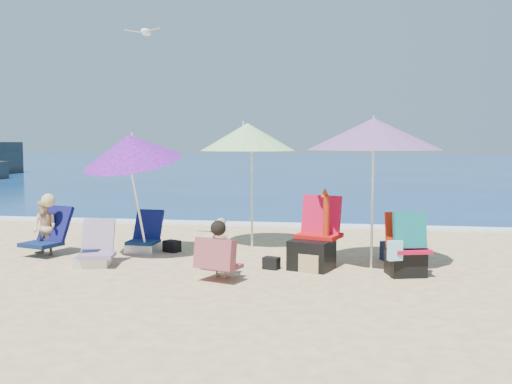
% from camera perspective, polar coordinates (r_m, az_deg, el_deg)
% --- Properties ---
extents(ground, '(120.00, 120.00, 0.00)m').
position_cam_1_polar(ground, '(8.04, 0.95, -8.46)').
color(ground, '#D8BC84').
rests_on(ground, ground).
extents(sea, '(120.00, 80.00, 0.12)m').
position_cam_1_polar(sea, '(52.79, 8.18, 2.73)').
color(sea, navy).
rests_on(sea, ground).
extents(foam, '(120.00, 0.50, 0.04)m').
position_cam_1_polar(foam, '(13.02, 4.27, -3.25)').
color(foam, white).
rests_on(foam, ground).
extents(umbrella_turquoise, '(2.14, 2.14, 2.25)m').
position_cam_1_polar(umbrella_turquoise, '(8.67, 11.43, 5.58)').
color(umbrella_turquoise, white).
rests_on(umbrella_turquoise, ground).
extents(umbrella_striped, '(2.15, 2.15, 2.23)m').
position_cam_1_polar(umbrella_striped, '(10.25, -0.83, 5.40)').
color(umbrella_striped, silver).
rests_on(umbrella_striped, ground).
extents(umbrella_blue, '(2.03, 2.07, 2.14)m').
position_cam_1_polar(umbrella_blue, '(9.47, -12.19, 4.14)').
color(umbrella_blue, white).
rests_on(umbrella_blue, ground).
extents(furled_umbrella, '(0.14, 0.14, 1.19)m').
position_cam_1_polar(furled_umbrella, '(8.63, 6.86, -3.15)').
color(furled_umbrella, '#A3240B').
rests_on(furled_umbrella, ground).
extents(chair_navy, '(0.53, 0.64, 0.69)m').
position_cam_1_polar(chair_navy, '(10.14, -10.86, -4.71)').
color(chair_navy, '#0D254C').
rests_on(chair_navy, ground).
extents(chair_rainbow, '(0.67, 0.71, 0.69)m').
position_cam_1_polar(chair_rainbow, '(9.16, -15.47, -5.83)').
color(chair_rainbow, '#C15544').
rests_on(chair_rainbow, ground).
extents(camp_chair_left, '(0.82, 0.97, 1.06)m').
position_cam_1_polar(camp_chair_left, '(8.67, 5.68, -5.37)').
color(camp_chair_left, '#B70E0D').
rests_on(camp_chair_left, ground).
extents(camp_chair_right, '(0.64, 0.68, 0.92)m').
position_cam_1_polar(camp_chair_right, '(8.40, 14.46, -5.73)').
color(camp_chair_right, '#AE0C2A').
rests_on(camp_chair_right, ground).
extents(person_center, '(0.63, 0.72, 0.84)m').
position_cam_1_polar(person_center, '(7.91, -3.64, -5.69)').
color(person_center, tan).
rests_on(person_center, ground).
extents(person_left, '(0.77, 0.82, 1.03)m').
position_cam_1_polar(person_left, '(10.20, -19.89, -3.25)').
color(person_left, tan).
rests_on(person_left, ground).
extents(bag_navy_a, '(0.38, 0.36, 0.24)m').
position_cam_1_polar(bag_navy_a, '(9.29, -15.73, -6.07)').
color(bag_navy_a, '#1A233A').
rests_on(bag_navy_a, ground).
extents(bag_black_a, '(0.32, 0.29, 0.19)m').
position_cam_1_polar(bag_black_a, '(10.04, -8.23, -5.27)').
color(bag_black_a, black).
rests_on(bag_black_a, ground).
extents(bag_tan, '(0.37, 0.32, 0.27)m').
position_cam_1_polar(bag_tan, '(8.44, 5.45, -6.92)').
color(bag_tan, '#A08C5B').
rests_on(bag_tan, ground).
extents(bag_navy_b, '(0.48, 0.44, 0.30)m').
position_cam_1_polar(bag_navy_b, '(9.46, 13.47, -5.66)').
color(bag_navy_b, '#181E35').
rests_on(bag_navy_b, ground).
extents(bag_black_b, '(0.27, 0.22, 0.18)m').
position_cam_1_polar(bag_black_b, '(8.61, 1.51, -6.97)').
color(bag_black_b, black).
rests_on(bag_black_b, ground).
extents(seagull, '(0.69, 0.33, 0.12)m').
position_cam_1_polar(seagull, '(10.65, -10.74, 15.14)').
color(seagull, white).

